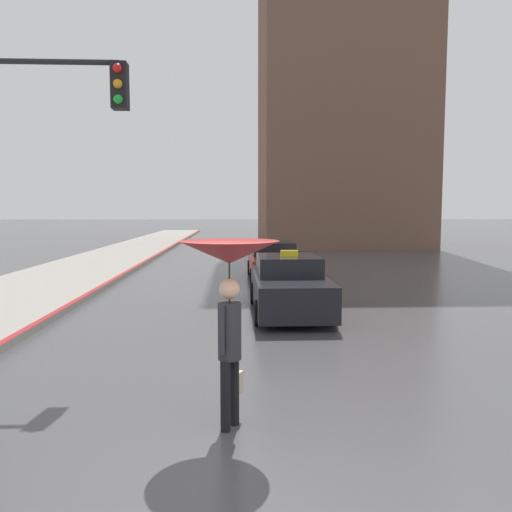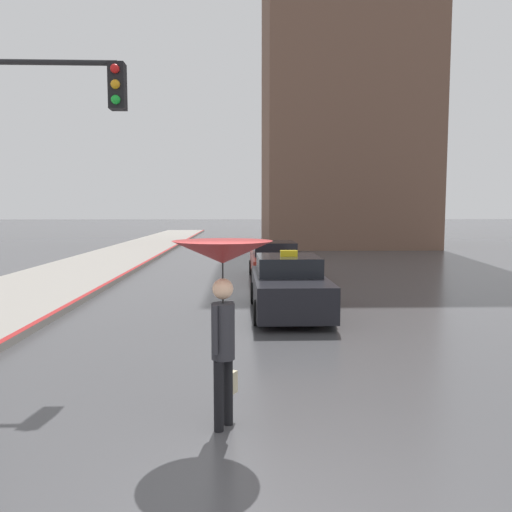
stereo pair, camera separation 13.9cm
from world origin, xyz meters
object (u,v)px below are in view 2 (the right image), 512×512
(taxi, at_px, (288,286))
(traffic_light, at_px, (31,145))
(sedan_red, at_px, (275,262))
(pedestrian_with_umbrella, at_px, (223,272))

(taxi, xyz_separation_m, traffic_light, (-4.94, -3.75, 3.12))
(sedan_red, height_order, pedestrian_with_umbrella, pedestrian_with_umbrella)
(taxi, bearing_deg, sedan_red, -90.87)
(pedestrian_with_umbrella, relative_size, traffic_light, 0.42)
(taxi, relative_size, pedestrian_with_umbrella, 1.94)
(pedestrian_with_umbrella, bearing_deg, sedan_red, 23.02)
(taxi, distance_m, sedan_red, 6.37)
(sedan_red, relative_size, traffic_light, 0.87)
(sedan_red, distance_m, traffic_light, 11.73)
(taxi, bearing_deg, pedestrian_with_umbrella, 77.87)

